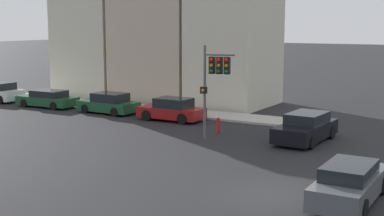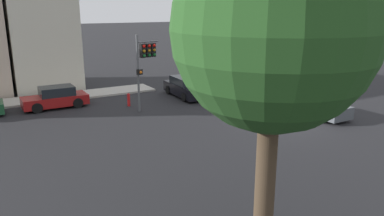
{
  "view_description": "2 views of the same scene",
  "coord_description": "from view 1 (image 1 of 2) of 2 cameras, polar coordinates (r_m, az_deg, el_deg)",
  "views": [
    {
      "loc": [
        -17.69,
        -6.78,
        6.15
      ],
      "look_at": [
        2.71,
        5.27,
        2.42
      ],
      "focal_mm": 50.0,
      "sensor_mm": 36.0,
      "label": 1
    },
    {
      "loc": [
        -15.54,
        16.02,
        6.71
      ],
      "look_at": [
        2.38,
        5.58,
        1.12
      ],
      "focal_mm": 35.0,
      "sensor_mm": 36.0,
      "label": 2
    }
  ],
  "objects": [
    {
      "name": "fire_hydrant",
      "position": [
        30.31,
        2.81,
        -1.82
      ],
      "size": [
        0.22,
        0.22,
        0.92
      ],
      "color": "red",
      "rests_on": "ground_plane"
    },
    {
      "name": "parked_car_2",
      "position": [
        41.33,
        -15.14,
        0.94
      ],
      "size": [
        2.11,
        4.77,
        1.27
      ],
      "rotation": [
        0.0,
        0.0,
        1.61
      ],
      "color": "#194728",
      "rests_on": "ground_plane"
    },
    {
      "name": "parked_car_0",
      "position": [
        34.33,
        -2.16,
        -0.2
      ],
      "size": [
        1.98,
        4.3,
        1.47
      ],
      "rotation": [
        0.0,
        0.0,
        1.59
      ],
      "color": "maroon",
      "rests_on": "ground_plane"
    },
    {
      "name": "rowhouse_backdrop",
      "position": [
        43.67,
        -2.95,
        8.79
      ],
      "size": [
        7.65,
        18.63,
        12.33
      ],
      "color": "beige",
      "rests_on": "ground_plane"
    },
    {
      "name": "ground_plane",
      "position": [
        19.92,
        9.24,
        -9.15
      ],
      "size": [
        300.0,
        300.0,
        0.0
      ],
      "primitive_type": "plane",
      "color": "black"
    },
    {
      "name": "crossing_car_1",
      "position": [
        28.82,
        12.05,
        -2.09
      ],
      "size": [
        4.82,
        2.23,
        1.52
      ],
      "rotation": [
        0.0,
        0.0,
        3.09
      ],
      "color": "black",
      "rests_on": "ground_plane"
    },
    {
      "name": "parked_car_1",
      "position": [
        37.6,
        -8.86,
        0.46
      ],
      "size": [
        2.14,
        4.38,
        1.42
      ],
      "rotation": [
        0.0,
        0.0,
        1.54
      ],
      "color": "#194728",
      "rests_on": "ground_plane"
    },
    {
      "name": "traffic_signal",
      "position": [
        28.12,
        2.48,
        3.77
      ],
      "size": [
        0.83,
        1.76,
        5.05
      ],
      "rotation": [
        0.0,
        0.0,
        3.34
      ],
      "color": "#515456",
      "rests_on": "ground_plane"
    },
    {
      "name": "crossing_car_0",
      "position": [
        19.52,
        16.48,
        -7.7
      ],
      "size": [
        4.74,
        1.85,
        1.41
      ],
      "rotation": [
        0.0,
        0.0,
        -0.0
      ],
      "color": "#4C5156",
      "rests_on": "ground_plane"
    }
  ]
}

